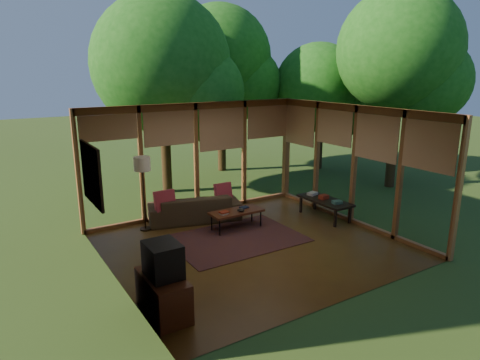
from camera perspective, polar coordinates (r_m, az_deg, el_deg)
floor at (r=8.74m, az=1.74°, el=-8.77°), size 5.50×5.50×0.00m
ceiling at (r=8.06m, az=1.89°, el=9.13°), size 5.50×5.50×0.00m
wall_left at (r=7.20m, az=-16.74°, el=-3.13°), size 0.04×5.00×2.70m
wall_front at (r=6.47m, az=14.25°, el=-4.98°), size 5.50×0.04×2.70m
window_wall_back at (r=10.41m, az=-5.86°, el=2.79°), size 5.50×0.12×2.70m
window_wall_right at (r=10.05m, az=14.97°, el=1.94°), size 0.12×5.00×2.70m
exterior_lawn at (r=19.56m, az=8.29°, el=4.20°), size 40.00×40.00×0.00m
tree_nw at (r=12.25m, az=-10.44°, el=14.96°), size 3.79×3.79×5.50m
tree_ne at (r=14.85m, az=-2.77°, el=15.95°), size 3.47×3.47×5.57m
tree_se at (r=13.31m, az=20.42°, el=15.91°), size 3.46×3.46×5.72m
tree_far at (r=15.21m, az=10.38°, el=11.96°), size 3.04×3.04×4.36m
rug at (r=9.07m, az=-0.55°, el=-7.83°), size 2.68×1.90×0.01m
sofa at (r=10.11m, az=-6.10°, el=-3.68°), size 2.27×1.36×0.62m
pillow_left at (r=9.69m, az=-10.00°, el=-2.78°), size 0.46×0.25×0.48m
pillow_right at (r=10.32m, az=-2.27°, el=-1.61°), size 0.42×0.22×0.44m
ct_book_lower at (r=9.27m, az=-2.16°, el=-4.49°), size 0.20×0.16×0.03m
ct_book_upper at (r=9.26m, az=-2.17°, el=-4.30°), size 0.20×0.16×0.03m
ct_book_side at (r=9.67m, az=0.54°, el=-3.66°), size 0.20×0.15×0.03m
ct_bowl at (r=9.41m, az=0.10°, el=-4.03°), size 0.16×0.16×0.07m
media_cabinet at (r=6.49m, az=-10.19°, el=-14.87°), size 0.50×1.00×0.60m
television at (r=6.24m, az=-10.25°, el=-10.42°), size 0.45×0.55×0.50m
console_book_a at (r=10.10m, az=12.82°, el=-2.91°), size 0.23×0.19×0.08m
console_book_b at (r=10.40m, az=11.09°, el=-2.24°), size 0.22×0.17×0.10m
console_book_c at (r=10.69m, az=9.64°, el=-1.80°), size 0.28×0.23×0.07m
floor_lamp at (r=9.40m, az=-12.90°, el=1.57°), size 0.36×0.36×1.65m
coffee_table at (r=9.49m, az=-0.47°, el=-4.31°), size 1.20×0.50×0.43m
side_console at (r=10.40m, az=11.25°, el=-2.79°), size 0.60×1.40×0.46m
wall_painting at (r=8.47m, az=-19.16°, el=0.70°), size 0.06×1.35×1.15m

